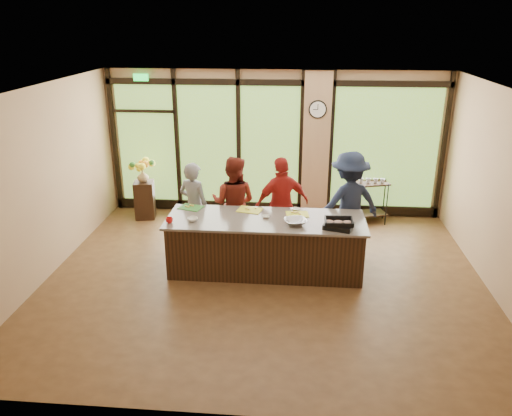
% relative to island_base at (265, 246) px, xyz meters
% --- Properties ---
extents(floor, '(7.00, 7.00, 0.00)m').
position_rel_island_base_xyz_m(floor, '(0.00, -0.30, -0.44)').
color(floor, '#4D311B').
rests_on(floor, ground).
extents(ceiling, '(7.00, 7.00, 0.00)m').
position_rel_island_base_xyz_m(ceiling, '(0.00, -0.30, 2.56)').
color(ceiling, white).
rests_on(ceiling, back_wall).
extents(back_wall, '(7.00, 0.00, 7.00)m').
position_rel_island_base_xyz_m(back_wall, '(0.00, 2.70, 1.06)').
color(back_wall, tan).
rests_on(back_wall, floor).
extents(left_wall, '(0.00, 6.00, 6.00)m').
position_rel_island_base_xyz_m(left_wall, '(-3.50, -0.30, 1.06)').
color(left_wall, tan).
rests_on(left_wall, floor).
extents(right_wall, '(0.00, 6.00, 6.00)m').
position_rel_island_base_xyz_m(right_wall, '(3.50, -0.30, 1.06)').
color(right_wall, tan).
rests_on(right_wall, floor).
extents(window_wall, '(6.90, 0.12, 3.00)m').
position_rel_island_base_xyz_m(window_wall, '(0.16, 2.65, 0.95)').
color(window_wall, tan).
rests_on(window_wall, floor).
extents(island_base, '(3.10, 1.00, 0.88)m').
position_rel_island_base_xyz_m(island_base, '(0.00, 0.00, 0.00)').
color(island_base, black).
rests_on(island_base, floor).
extents(countertop, '(3.20, 1.10, 0.04)m').
position_rel_island_base_xyz_m(countertop, '(0.00, 0.00, 0.46)').
color(countertop, slate).
rests_on(countertop, island_base).
extents(wall_clock, '(0.36, 0.04, 0.36)m').
position_rel_island_base_xyz_m(wall_clock, '(0.85, 2.57, 1.81)').
color(wall_clock, black).
rests_on(wall_clock, window_wall).
extents(cook_left, '(0.70, 0.60, 1.63)m').
position_rel_island_base_xyz_m(cook_left, '(-1.32, 0.71, 0.37)').
color(cook_left, slate).
rests_on(cook_left, floor).
extents(cook_midleft, '(0.93, 0.78, 1.71)m').
position_rel_island_base_xyz_m(cook_midleft, '(-0.63, 0.86, 0.41)').
color(cook_midleft, maroon).
rests_on(cook_midleft, floor).
extents(cook_midright, '(1.09, 0.80, 1.72)m').
position_rel_island_base_xyz_m(cook_midright, '(0.23, 0.85, 0.42)').
color(cook_midright, maroon).
rests_on(cook_midright, floor).
extents(cook_right, '(1.36, 1.08, 1.84)m').
position_rel_island_base_xyz_m(cook_right, '(1.39, 0.85, 0.48)').
color(cook_right, '#192138').
rests_on(cook_right, floor).
extents(roasting_pan, '(0.51, 0.44, 0.08)m').
position_rel_island_base_xyz_m(roasting_pan, '(1.14, -0.29, 0.52)').
color(roasting_pan, black).
rests_on(roasting_pan, countertop).
extents(mixing_bowl, '(0.42, 0.42, 0.08)m').
position_rel_island_base_xyz_m(mixing_bowl, '(0.48, -0.19, 0.52)').
color(mixing_bowl, silver).
rests_on(mixing_bowl, countertop).
extents(cutting_board_left, '(0.45, 0.38, 0.01)m').
position_rel_island_base_xyz_m(cutting_board_left, '(-1.30, 0.39, 0.49)').
color(cutting_board_left, green).
rests_on(cutting_board_left, countertop).
extents(cutting_board_center, '(0.45, 0.38, 0.01)m').
position_rel_island_base_xyz_m(cutting_board_center, '(-0.29, 0.35, 0.49)').
color(cutting_board_center, yellow).
rests_on(cutting_board_center, countertop).
extents(cutting_board_right, '(0.40, 0.32, 0.01)m').
position_rel_island_base_xyz_m(cutting_board_right, '(0.51, 0.23, 0.49)').
color(cutting_board_right, yellow).
rests_on(cutting_board_right, countertop).
extents(prep_bowl_near, '(0.21, 0.21, 0.05)m').
position_rel_island_base_xyz_m(prep_bowl_near, '(-1.15, -0.20, 0.51)').
color(prep_bowl_near, white).
rests_on(prep_bowl_near, countertop).
extents(prep_bowl_mid, '(0.12, 0.12, 0.04)m').
position_rel_island_base_xyz_m(prep_bowl_mid, '(0.01, 0.04, 0.50)').
color(prep_bowl_mid, white).
rests_on(prep_bowl_mid, countertop).
extents(prep_bowl_far, '(0.18, 0.18, 0.03)m').
position_rel_island_base_xyz_m(prep_bowl_far, '(0.48, 0.42, 0.50)').
color(prep_bowl_far, white).
rests_on(prep_bowl_far, countertop).
extents(red_ramekin, '(0.13, 0.13, 0.09)m').
position_rel_island_base_xyz_m(red_ramekin, '(-1.50, -0.31, 0.53)').
color(red_ramekin, red).
rests_on(red_ramekin, countertop).
extents(flower_stand, '(0.46, 0.46, 0.79)m').
position_rel_island_base_xyz_m(flower_stand, '(-2.67, 2.12, -0.05)').
color(flower_stand, black).
rests_on(flower_stand, floor).
extents(flower_vase, '(0.30, 0.30, 0.25)m').
position_rel_island_base_xyz_m(flower_vase, '(-2.67, 2.12, 0.47)').
color(flower_vase, '#947A51').
rests_on(flower_vase, flower_stand).
extents(bar_cart, '(0.76, 0.57, 0.93)m').
position_rel_island_base_xyz_m(bar_cart, '(1.98, 2.31, 0.12)').
color(bar_cart, black).
rests_on(bar_cart, floor).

